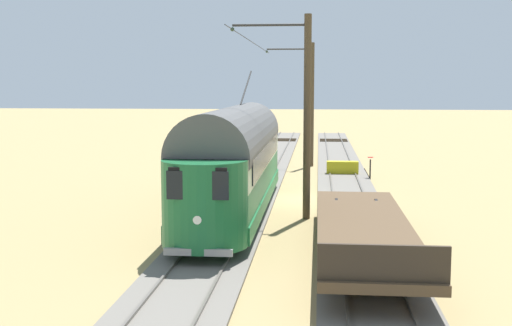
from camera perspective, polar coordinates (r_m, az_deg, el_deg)
The scene contains 10 objects.
ground_plane at distance 29.35m, azimuth 3.60°, elevation -3.23°, with size 220.00×220.00×0.00m, color #937F51.
track_streetcar_siding at distance 29.66m, azimuth 8.16°, elevation -3.07°, with size 2.80×80.00×0.18m.
track_adjacent_siding at distance 29.81m, azimuth -0.90°, elevation -2.95°, with size 2.80×80.00×0.18m.
vintage_streetcar at distance 25.56m, azimuth -1.91°, elevation 0.39°, with size 2.65×15.98×5.66m.
flatcar_adjacent at distance 19.73m, azimuth 9.52°, elevation -5.75°, with size 2.80×11.95×1.60m.
catenary_pole_foreground at distance 41.14m, azimuth 4.82°, elevation 5.36°, with size 3.08×0.28×7.79m.
catenary_pole_mid_near at distance 24.74m, azimuth 4.34°, elevation 4.38°, with size 3.08×0.28×7.79m.
overhead_wire_run at distance 33.81m, azimuth 0.13°, elevation 10.45°, with size 2.87×20.41×0.18m.
switch_stand at distance 35.98m, azimuth 10.00°, elevation -0.32°, with size 0.50×0.30×1.24m.
track_end_bumper at distance 37.45m, azimuth 7.62°, elevation -0.46°, with size 1.80×0.60×0.80m, color #B2A519.
Camera 1 is at (-0.94, 28.88, 5.14)m, focal length 45.43 mm.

